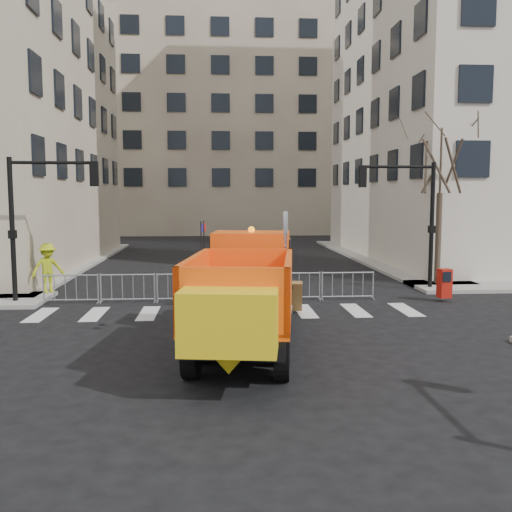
{
  "coord_description": "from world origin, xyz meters",
  "views": [
    {
      "loc": [
        -0.59,
        -13.87,
        4.01
      ],
      "look_at": [
        0.58,
        2.5,
        2.27
      ],
      "focal_mm": 40.0,
      "sensor_mm": 36.0,
      "label": 1
    }
  ],
  "objects": [
    {
      "name": "ground",
      "position": [
        0.0,
        0.0,
        0.0
      ],
      "size": [
        120.0,
        120.0,
        0.0
      ],
      "primitive_type": "plane",
      "color": "black",
      "rests_on": "ground"
    },
    {
      "name": "sidewalk_back",
      "position": [
        0.0,
        8.5,
        0.07
      ],
      "size": [
        64.0,
        5.0,
        0.15
      ],
      "primitive_type": "cube",
      "color": "gray",
      "rests_on": "ground"
    },
    {
      "name": "building_far",
      "position": [
        0.0,
        52.0,
        12.0
      ],
      "size": [
        30.0,
        18.0,
        24.0
      ],
      "primitive_type": "cube",
      "color": "gray",
      "rests_on": "ground"
    },
    {
      "name": "traffic_light_left",
      "position": [
        -8.0,
        7.5,
        2.7
      ],
      "size": [
        0.18,
        0.18,
        5.4
      ],
      "primitive_type": "cylinder",
      "color": "black",
      "rests_on": "ground"
    },
    {
      "name": "traffic_light_right",
      "position": [
        8.5,
        9.5,
        2.7
      ],
      "size": [
        0.18,
        0.18,
        5.4
      ],
      "primitive_type": "cylinder",
      "color": "black",
      "rests_on": "ground"
    },
    {
      "name": "crowd_barriers",
      "position": [
        -0.75,
        7.6,
        0.55
      ],
      "size": [
        12.6,
        0.6,
        1.1
      ],
      "primitive_type": null,
      "color": "#9EA0A5",
      "rests_on": "ground"
    },
    {
      "name": "street_tree",
      "position": [
        9.2,
        10.5,
        3.75
      ],
      "size": [
        3.0,
        3.0,
        7.5
      ],
      "primitive_type": null,
      "color": "#382B21",
      "rests_on": "ground"
    },
    {
      "name": "plow_truck",
      "position": [
        0.16,
        0.46,
        1.59
      ],
      "size": [
        3.82,
        9.48,
        3.58
      ],
      "rotation": [
        0.0,
        0.0,
        1.43
      ],
      "color": "black",
      "rests_on": "ground"
    },
    {
      "name": "cop_a",
      "position": [
        0.18,
        5.09,
        1.01
      ],
      "size": [
        0.75,
        0.51,
        2.02
      ],
      "primitive_type": "imported",
      "rotation": [
        0.0,
        0.0,
        3.17
      ],
      "color": "black",
      "rests_on": "ground"
    },
    {
      "name": "cop_b",
      "position": [
        -0.44,
        5.86,
        1.01
      ],
      "size": [
        1.09,
        0.91,
        2.01
      ],
      "primitive_type": "imported",
      "rotation": [
        0.0,
        0.0,
        2.98
      ],
      "color": "black",
      "rests_on": "ground"
    },
    {
      "name": "cop_c",
      "position": [
        1.46,
        4.29,
        0.96
      ],
      "size": [
        1.2,
        1.01,
        1.93
      ],
      "primitive_type": "imported",
      "rotation": [
        0.0,
        0.0,
        3.72
      ],
      "color": "black",
      "rests_on": "ground"
    },
    {
      "name": "worker",
      "position": [
        -7.28,
        9.22,
        1.14
      ],
      "size": [
        1.48,
        1.31,
        1.98
      ],
      "primitive_type": "imported",
      "rotation": [
        0.0,
        0.0,
        0.56
      ],
      "color": "#A9BB16",
      "rests_on": "sidewalk_back"
    },
    {
      "name": "newspaper_box",
      "position": [
        8.07,
        6.93,
        0.7
      ],
      "size": [
        0.5,
        0.46,
        1.1
      ],
      "primitive_type": "cube",
      "rotation": [
        0.0,
        0.0,
        0.14
      ],
      "color": "#B0170D",
      "rests_on": "sidewalk_back"
    }
  ]
}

